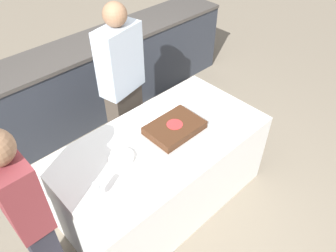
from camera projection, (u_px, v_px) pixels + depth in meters
ground_plane at (162, 197)px, 3.12m from camera, size 14.00×14.00×0.00m
back_counter at (68, 90)px, 3.65m from camera, size 4.40×0.58×0.92m
dining_table at (162, 171)px, 2.87m from camera, size 1.77×0.93×0.76m
cake at (175, 128)px, 2.67m from camera, size 0.49×0.36×0.07m
plate_stack at (121, 158)px, 2.44m from camera, size 0.19×0.19×0.04m
wine_glass at (97, 190)px, 2.10m from camera, size 0.07×0.07×0.18m
side_plate_near_cake at (139, 117)px, 2.83m from camera, size 0.22×0.22×0.00m
utensil_pile at (208, 146)px, 2.55m from camera, size 0.15×0.12×0.02m
person_cutting_cake at (123, 88)px, 3.01m from camera, size 0.45×0.28×1.64m
person_seated_left at (30, 220)px, 2.02m from camera, size 0.20×0.34×1.53m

